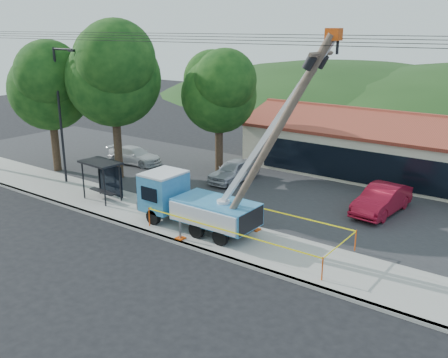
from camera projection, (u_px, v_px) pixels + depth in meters
ground at (170, 267)px, 22.18m from camera, size 120.00×120.00×0.00m
curb at (200, 249)px, 23.78m from camera, size 60.00×0.25×0.15m
sidewalk at (223, 236)px, 25.24m from camera, size 60.00×4.00×0.15m
parking_lot at (298, 195)px, 31.41m from camera, size 60.00×12.00×0.10m
strip_mall at (405, 152)px, 34.77m from camera, size 22.50×8.53×4.67m
streetlight at (61, 106)px, 32.27m from camera, size 2.13×0.22×9.00m
tree_west_near at (113, 70)px, 32.93m from camera, size 7.56×6.72×10.80m
tree_west_far at (49, 82)px, 34.89m from camera, size 6.84×6.08×9.48m
tree_lot at (219, 88)px, 34.34m from camera, size 6.30×5.60×8.94m
hill_west at (347, 99)px, 73.06m from camera, size 78.40×56.00×28.00m
power_lines at (5, 108)px, 34.11m from camera, size 60.00×1.42×9.94m
utility_truck at (196, 201)px, 25.72m from camera, size 10.71×3.57×10.06m
leaning_pole at (272, 139)px, 21.70m from camera, size 5.86×1.91×9.98m
bus_shelter at (103, 171)px, 29.98m from camera, size 2.60×1.72×2.41m
caution_tape at (246, 223)px, 24.68m from camera, size 9.98×3.59×1.04m
car_silver at (234, 182)px, 34.22m from camera, size 1.81×4.42×1.50m
car_red at (380, 214)px, 28.41m from camera, size 2.10×4.96×1.59m
car_white at (135, 165)px, 38.53m from camera, size 4.62×2.25×1.30m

